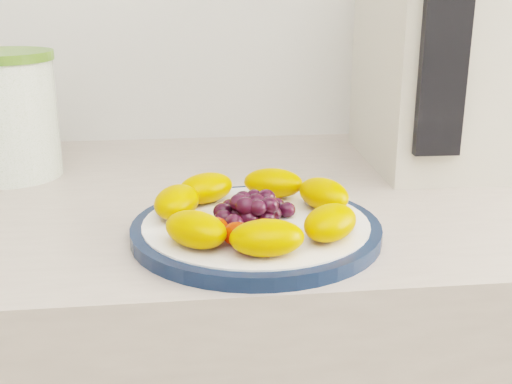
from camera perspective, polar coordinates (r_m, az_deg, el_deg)
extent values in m
cylinder|color=#0F1E39|center=(0.68, 0.00, -3.40)|extent=(0.26, 0.26, 0.01)
cylinder|color=white|center=(0.68, 0.00, -3.32)|extent=(0.24, 0.24, 0.02)
cylinder|color=#436C25|center=(0.94, -21.22, 6.03)|extent=(0.15, 0.15, 0.16)
cylinder|color=#4C7327|center=(0.93, -21.82, 11.19)|extent=(0.16, 0.16, 0.01)
cube|color=beige|center=(0.98, 16.13, 12.30)|extent=(0.20, 0.28, 0.34)
cube|color=black|center=(0.83, 16.36, 11.68)|extent=(0.06, 0.02, 0.25)
ellipsoid|color=#D47300|center=(0.72, 6.04, -0.18)|extent=(0.07, 0.08, 0.03)
ellipsoid|color=#D47300|center=(0.75, 1.54, 0.82)|extent=(0.08, 0.07, 0.03)
ellipsoid|color=#D47300|center=(0.74, -4.50, 0.36)|extent=(0.08, 0.08, 0.03)
ellipsoid|color=#D47300|center=(0.69, -7.05, -0.88)|extent=(0.06, 0.08, 0.03)
ellipsoid|color=#D47300|center=(0.61, -5.38, -3.32)|extent=(0.08, 0.08, 0.03)
ellipsoid|color=#D47300|center=(0.59, 0.98, -4.09)|extent=(0.07, 0.05, 0.03)
ellipsoid|color=#D47300|center=(0.63, 6.62, -2.71)|extent=(0.08, 0.08, 0.03)
ellipsoid|color=black|center=(0.67, 0.00, -1.92)|extent=(0.02, 0.02, 0.02)
ellipsoid|color=black|center=(0.68, 1.55, -1.93)|extent=(0.02, 0.02, 0.02)
ellipsoid|color=black|center=(0.69, 0.60, -1.50)|extent=(0.02, 0.02, 0.02)
ellipsoid|color=black|center=(0.69, -0.92, -1.53)|extent=(0.02, 0.02, 0.02)
ellipsoid|color=black|center=(0.67, -1.56, -2.06)|extent=(0.02, 0.02, 0.02)
ellipsoid|color=black|center=(0.66, -0.63, -2.41)|extent=(0.02, 0.02, 0.02)
ellipsoid|color=black|center=(0.66, 0.96, -2.40)|extent=(0.02, 0.02, 0.02)
ellipsoid|color=black|center=(0.69, 2.78, -1.60)|extent=(0.02, 0.02, 0.02)
ellipsoid|color=black|center=(0.70, 1.81, -1.18)|extent=(0.02, 0.02, 0.02)
ellipsoid|color=black|center=(0.71, 0.41, -0.91)|extent=(0.02, 0.02, 0.02)
ellipsoid|color=black|center=(0.71, -1.08, -0.99)|extent=(0.02, 0.02, 0.02)
ellipsoid|color=black|center=(0.70, -2.32, -1.34)|extent=(0.02, 0.02, 0.02)
ellipsoid|color=black|center=(0.68, -2.99, -1.76)|extent=(0.02, 0.02, 0.02)
ellipsoid|color=black|center=(0.66, -2.88, -2.34)|extent=(0.02, 0.02, 0.02)
ellipsoid|color=black|center=(0.65, -1.96, -2.78)|extent=(0.02, 0.02, 0.02)
ellipsoid|color=black|center=(0.67, 0.00, -0.92)|extent=(0.02, 0.02, 0.02)
ellipsoid|color=black|center=(0.68, 0.91, -0.53)|extent=(0.02, 0.02, 0.02)
ellipsoid|color=black|center=(0.69, -0.17, -0.46)|extent=(0.02, 0.02, 0.02)
ellipsoid|color=black|center=(0.68, -1.15, -0.63)|extent=(0.02, 0.02, 0.02)
ellipsoid|color=black|center=(0.67, -1.49, -0.96)|extent=(0.02, 0.02, 0.02)
ellipsoid|color=black|center=(0.66, -0.94, -1.29)|extent=(0.02, 0.02, 0.02)
ellipsoid|color=black|center=(0.65, 0.18, -1.43)|extent=(0.02, 0.02, 0.02)
ellipsoid|color=black|center=(0.66, 1.19, -1.22)|extent=(0.02, 0.02, 0.02)
ellipsoid|color=red|center=(0.61, -1.65, -3.74)|extent=(0.03, 0.03, 0.02)
ellipsoid|color=red|center=(0.62, 0.72, -3.43)|extent=(0.04, 0.03, 0.02)
ellipsoid|color=red|center=(0.60, -0.28, -4.49)|extent=(0.04, 0.04, 0.02)
ellipsoid|color=red|center=(0.63, -3.63, -3.33)|extent=(0.04, 0.04, 0.02)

